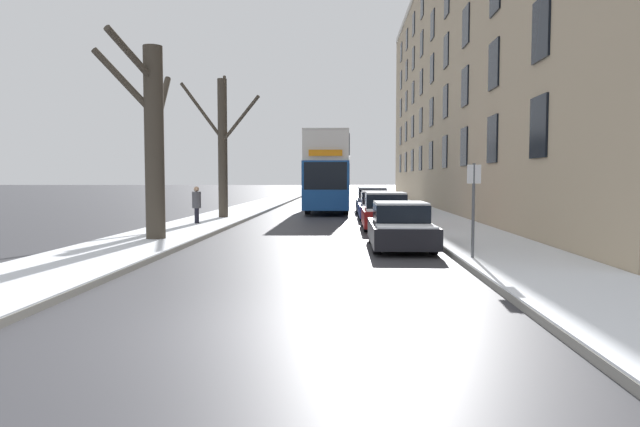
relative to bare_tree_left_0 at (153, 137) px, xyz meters
name	(u,v)px	position (x,y,z in m)	size (l,w,h in m)	color
ground_plane	(272,330)	(4.95, -9.89, -3.27)	(320.00, 320.00, 0.00)	#38383D
sidewalk_left	(288,196)	(-0.19, 43.11, -3.19)	(2.96, 130.00, 0.16)	gray
sidewalk_right	(385,197)	(10.08, 43.11, -3.19)	(2.96, 130.00, 0.16)	gray
terrace_facade_right	(502,74)	(16.06, 20.49, 5.50)	(9.10, 53.37, 17.54)	tan
bare_tree_left_0	(153,137)	(0.00, 0.00, 0.00)	(2.10, 4.02, 6.21)	#423A30
bare_tree_left_1	(222,144)	(0.08, 9.61, 0.35)	(4.00, 2.99, 7.11)	#423A30
double_decker_bus	(329,169)	(4.89, 17.82, -0.68)	(2.50, 11.73, 4.60)	#194C99
parked_car_0	(400,227)	(7.51, -0.89, -2.65)	(1.72, 4.21, 1.34)	black
parked_car_1	(385,212)	(7.51, 5.26, -2.60)	(1.81, 4.03, 1.46)	maroon
parked_car_2	(378,206)	(7.51, 10.62, -2.63)	(1.83, 4.21, 1.39)	navy
parked_car_3	(372,201)	(7.51, 16.34, -2.59)	(1.89, 4.59, 1.47)	#9EA3AD
oncoming_van	(326,187)	(4.08, 36.19, -2.10)	(2.03, 4.99, 2.16)	#9EA3AD
pedestrian_left_sidewalk	(197,205)	(-0.23, 5.95, -2.35)	(0.37, 0.37, 1.68)	black
street_sign_post	(473,206)	(8.90, -3.91, -1.90)	(0.32, 0.07, 2.37)	#4C4F54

